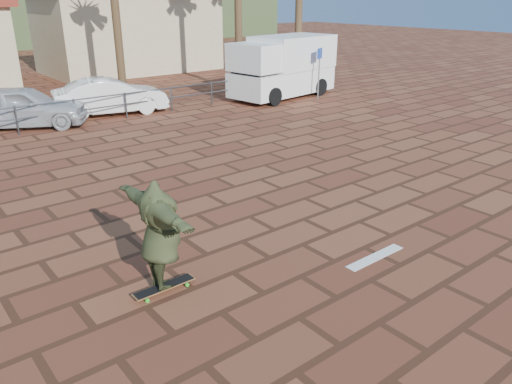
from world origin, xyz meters
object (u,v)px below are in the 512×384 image
(campervan, at_px, (283,66))
(car_silver, at_px, (22,107))
(skateboarder, at_px, (160,235))
(longboard, at_px, (164,287))
(car_white, at_px, (111,96))

(campervan, relative_size, car_silver, 1.25)
(skateboarder, bearing_deg, campervan, -47.02)
(longboard, distance_m, campervan, 16.88)
(car_silver, bearing_deg, longboard, -157.39)
(car_silver, height_order, car_white, car_silver)
(skateboarder, relative_size, campervan, 0.41)
(longboard, bearing_deg, car_white, 69.63)
(campervan, bearing_deg, skateboarder, -146.03)
(longboard, xyz_separation_m, campervan, (12.54, 11.21, 1.36))
(skateboarder, bearing_deg, longboard, -92.41)
(longboard, height_order, car_silver, car_silver)
(skateboarder, height_order, car_silver, skateboarder)
(longboard, height_order, campervan, campervan)
(skateboarder, height_order, car_white, skateboarder)
(skateboarder, distance_m, car_white, 13.62)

